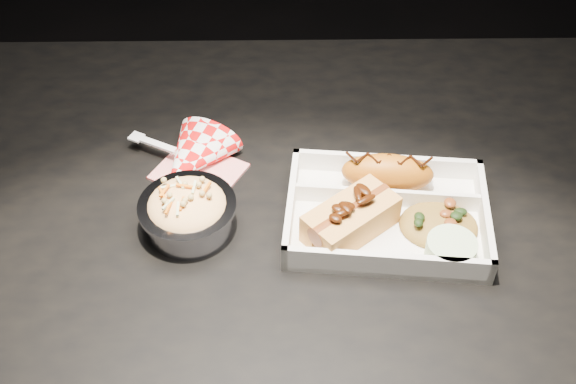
# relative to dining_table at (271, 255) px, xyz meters

# --- Properties ---
(dining_table) EXTENTS (1.20, 0.80, 0.75)m
(dining_table) POSITION_rel_dining_table_xyz_m (0.00, 0.00, 0.00)
(dining_table) COLOR black
(dining_table) RESTS_ON ground
(food_tray) EXTENTS (0.27, 0.20, 0.04)m
(food_tray) POSITION_rel_dining_table_xyz_m (0.15, -0.02, 0.10)
(food_tray) COLOR white
(food_tray) RESTS_ON dining_table
(fried_pastry) EXTENTS (0.12, 0.06, 0.05)m
(fried_pastry) POSITION_rel_dining_table_xyz_m (0.15, 0.03, 0.12)
(fried_pastry) COLOR #BF6513
(fried_pastry) RESTS_ON food_tray
(hotdog) EXTENTS (0.13, 0.12, 0.06)m
(hotdog) POSITION_rel_dining_table_xyz_m (0.10, -0.04, 0.12)
(hotdog) COLOR #E39E4D
(hotdog) RESTS_ON food_tray
(fried_rice_mound) EXTENTS (0.11, 0.09, 0.03)m
(fried_rice_mound) POSITION_rel_dining_table_xyz_m (0.21, -0.04, 0.11)
(fried_rice_mound) COLOR olive
(fried_rice_mound) RESTS_ON food_tray
(cupcake_liner) EXTENTS (0.06, 0.06, 0.03)m
(cupcake_liner) POSITION_rel_dining_table_xyz_m (0.22, -0.09, 0.11)
(cupcake_liner) COLOR beige
(cupcake_liner) RESTS_ON food_tray
(foil_coleslaw_cup) EXTENTS (0.12, 0.12, 0.07)m
(foil_coleslaw_cup) POSITION_rel_dining_table_xyz_m (-0.10, -0.03, 0.12)
(foil_coleslaw_cup) COLOR silver
(foil_coleslaw_cup) RESTS_ON dining_table
(napkin_fork) EXTENTS (0.17, 0.15, 0.10)m
(napkin_fork) POSITION_rel_dining_table_xyz_m (-0.11, 0.08, 0.11)
(napkin_fork) COLOR red
(napkin_fork) RESTS_ON dining_table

